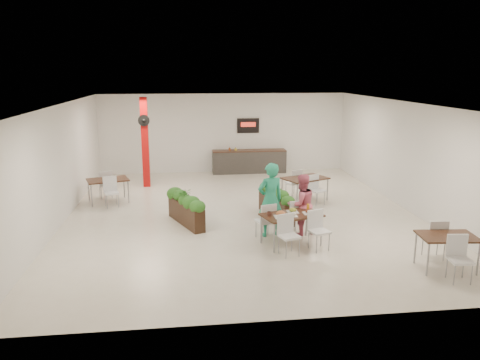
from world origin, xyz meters
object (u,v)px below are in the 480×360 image
object	(u,v)px
diner_man	(270,200)
planter_left	(186,206)
side_table_a	(108,183)
side_table_c	(447,241)
service_counter	(249,161)
main_table	(291,219)
red_column	(145,141)
planter_right	(276,200)
diner_woman	(301,205)
side_table_b	(305,181)

from	to	relation	value
diner_man	planter_left	bearing A→B (deg)	-46.10
side_table_a	side_table_c	xyz separation A→B (m)	(7.84, -6.16, -0.01)
service_counter	side_table_c	distance (m)	10.39
main_table	side_table_a	size ratio (longest dim) A/B	1.14
red_column	planter_right	distance (m)	5.86
diner_man	planter_left	distance (m)	2.45
main_table	diner_woman	distance (m)	0.79
red_column	diner_man	xyz separation A→B (m)	(3.48, -5.66, -0.70)
diner_woman	planter_right	distance (m)	1.53
service_counter	main_table	xyz separation A→B (m)	(-0.13, -8.18, 0.14)
side_table_a	side_table_c	world-z (taller)	same
red_column	planter_right	bearing A→B (deg)	-46.96
service_counter	side_table_a	size ratio (longest dim) A/B	1.79
planter_left	planter_right	world-z (taller)	planter_right
red_column	main_table	bearing A→B (deg)	-58.48
diner_woman	side_table_c	size ratio (longest dim) A/B	0.95
service_counter	planter_left	size ratio (longest dim) A/B	1.65
side_table_b	side_table_c	size ratio (longest dim) A/B	1.00
service_counter	diner_woman	world-z (taller)	service_counter
main_table	side_table_a	world-z (taller)	same
diner_woman	side_table_c	world-z (taller)	diner_woman
diner_man	diner_woman	distance (m)	0.81
diner_man	diner_woman	world-z (taller)	diner_man
red_column	diner_man	bearing A→B (deg)	-58.40
main_table	side_table_b	bearing A→B (deg)	70.72
main_table	side_table_c	size ratio (longest dim) A/B	1.15
diner_woman	service_counter	bearing A→B (deg)	-104.81
planter_right	side_table_c	distance (m)	4.87
diner_woman	side_table_b	bearing A→B (deg)	-123.30
planter_right	side_table_c	size ratio (longest dim) A/B	1.17
main_table	diner_man	distance (m)	0.82
planter_left	diner_man	bearing A→B (deg)	-29.14
diner_man	side_table_b	world-z (taller)	diner_man
side_table_a	side_table_c	size ratio (longest dim) A/B	1.01
planter_right	side_table_b	xyz separation A→B (m)	(1.28, 1.68, 0.14)
main_table	diner_man	world-z (taller)	diner_man
diner_woman	planter_right	bearing A→B (deg)	-93.17
main_table	side_table_a	bearing A→B (deg)	138.72
service_counter	diner_woman	bearing A→B (deg)	-87.85
diner_man	side_table_b	distance (m)	3.59
planter_right	side_table_a	size ratio (longest dim) A/B	1.16
planter_right	side_table_b	size ratio (longest dim) A/B	1.17
planter_left	side_table_b	size ratio (longest dim) A/B	1.10
planter_right	side_table_c	xyz separation A→B (m)	(2.85, -3.95, 0.12)
side_table_b	planter_right	bearing A→B (deg)	-151.88
red_column	side_table_a	distance (m)	2.47
side_table_b	side_table_c	distance (m)	5.85
service_counter	diner_man	size ratio (longest dim) A/B	1.59
planter_left	side_table_b	world-z (taller)	planter_left
planter_left	side_table_a	bearing A→B (deg)	134.24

